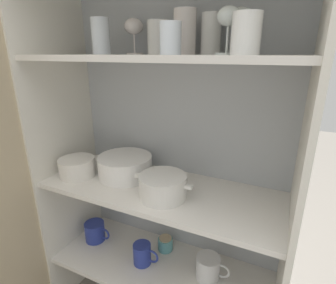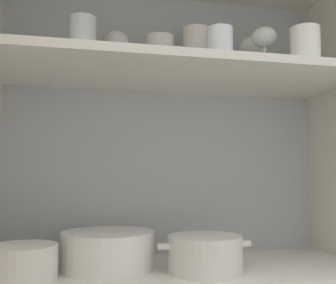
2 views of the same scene
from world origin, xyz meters
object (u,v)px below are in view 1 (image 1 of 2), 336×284
Objects in this scene: plate_stack_white at (125,166)px; casserole_dish at (163,186)px; mixing_bowl_large at (77,166)px; storage_jar at (165,244)px; coffee_mug_primary at (143,254)px.

casserole_dish is (0.22, -0.09, -0.00)m from plate_stack_white.
mixing_bowl_large is at bearing -155.62° from plate_stack_white.
casserole_dish is 0.43m from storage_jar.
storage_jar is (0.35, 0.15, -0.40)m from mixing_bowl_large.
plate_stack_white is at bearing 158.67° from casserole_dish.
plate_stack_white is at bearing -157.30° from storage_jar.
coffee_mug_primary reaches higher than storage_jar.
coffee_mug_primary is (0.29, 0.03, -0.38)m from mixing_bowl_large.
casserole_dish reaches higher than coffee_mug_primary.
casserole_dish is 3.27× the size of storage_jar.
casserole_dish is 0.40m from coffee_mug_primary.
plate_stack_white is 3.30× the size of storage_jar.
casserole_dish reaches higher than storage_jar.
storage_jar is at bearing 65.98° from coffee_mug_primary.
coffee_mug_primary is at bearing 164.30° from casserole_dish.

